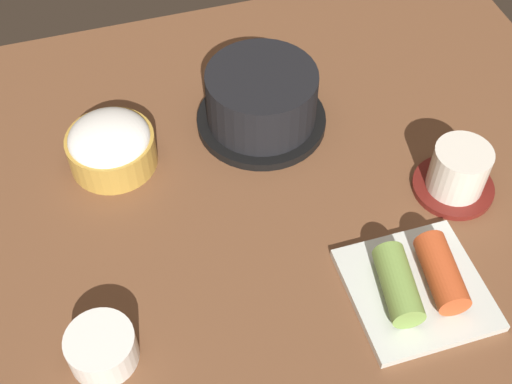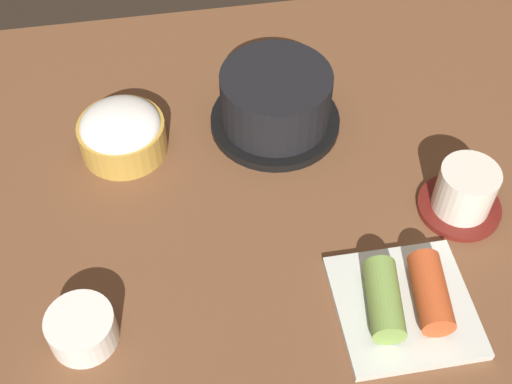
# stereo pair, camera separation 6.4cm
# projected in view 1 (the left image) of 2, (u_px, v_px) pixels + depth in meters

# --- Properties ---
(dining_table) EXTENTS (1.00, 0.76, 0.02)m
(dining_table) POSITION_uv_depth(u_px,v_px,m) (236.00, 204.00, 0.84)
(dining_table) COLOR brown
(dining_table) RESTS_ON ground
(stone_pot) EXTENTS (0.17, 0.17, 0.08)m
(stone_pot) POSITION_uv_depth(u_px,v_px,m) (262.00, 100.00, 0.88)
(stone_pot) COLOR black
(stone_pot) RESTS_ON dining_table
(rice_bowl) EXTENTS (0.11, 0.11, 0.06)m
(rice_bowl) POSITION_uv_depth(u_px,v_px,m) (111.00, 145.00, 0.85)
(rice_bowl) COLOR #B78C38
(rice_bowl) RESTS_ON dining_table
(tea_cup_with_saucer) EXTENTS (0.10, 0.10, 0.07)m
(tea_cup_with_saucer) POSITION_uv_depth(u_px,v_px,m) (458.00, 172.00, 0.82)
(tea_cup_with_saucer) COLOR maroon
(tea_cup_with_saucer) RESTS_ON dining_table
(kimchi_plate) EXTENTS (0.15, 0.15, 0.05)m
(kimchi_plate) POSITION_uv_depth(u_px,v_px,m) (418.00, 284.00, 0.74)
(kimchi_plate) COLOR silver
(kimchi_plate) RESTS_ON dining_table
(side_bowl_near) EXTENTS (0.07, 0.07, 0.04)m
(side_bowl_near) POSITION_uv_depth(u_px,v_px,m) (102.00, 348.00, 0.69)
(side_bowl_near) COLOR white
(side_bowl_near) RESTS_ON dining_table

